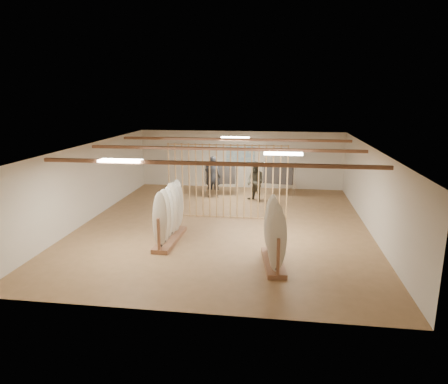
# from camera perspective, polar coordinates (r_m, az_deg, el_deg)

# --- Properties ---
(floor) EXTENTS (12.00, 12.00, 0.00)m
(floor) POSITION_cam_1_polar(r_m,az_deg,el_deg) (14.34, -0.00, -4.66)
(floor) COLOR #A0764D
(floor) RESTS_ON ground
(ceiling) EXTENTS (12.00, 12.00, 0.00)m
(ceiling) POSITION_cam_1_polar(r_m,az_deg,el_deg) (13.72, -0.00, 6.51)
(ceiling) COLOR gray
(ceiling) RESTS_ON ground
(wall_back) EXTENTS (12.00, 0.00, 12.00)m
(wall_back) POSITION_cam_1_polar(r_m,az_deg,el_deg) (19.82, 2.37, 4.65)
(wall_back) COLOR silver
(wall_back) RESTS_ON ground
(wall_front) EXTENTS (12.00, 0.00, 12.00)m
(wall_front) POSITION_cam_1_polar(r_m,az_deg,el_deg) (8.32, -5.70, -8.42)
(wall_front) COLOR silver
(wall_front) RESTS_ON ground
(wall_left) EXTENTS (0.00, 12.00, 12.00)m
(wall_left) POSITION_cam_1_polar(r_m,az_deg,el_deg) (15.44, -18.72, 1.32)
(wall_left) COLOR silver
(wall_left) RESTS_ON ground
(wall_right) EXTENTS (0.00, 12.00, 12.00)m
(wall_right) POSITION_cam_1_polar(r_m,az_deg,el_deg) (14.19, 20.43, 0.13)
(wall_right) COLOR silver
(wall_right) RESTS_ON ground
(ceiling_slats) EXTENTS (9.50, 6.12, 0.10)m
(ceiling_slats) POSITION_cam_1_polar(r_m,az_deg,el_deg) (13.73, -0.00, 6.18)
(ceiling_slats) COLOR #905E41
(ceiling_slats) RESTS_ON ground
(light_panels) EXTENTS (1.20, 0.35, 0.06)m
(light_panels) POSITION_cam_1_polar(r_m,az_deg,el_deg) (13.72, -0.00, 6.26)
(light_panels) COLOR white
(light_panels) RESTS_ON ground
(bamboo_partition) EXTENTS (4.45, 0.05, 2.78)m
(bamboo_partition) POSITION_cam_1_polar(r_m,az_deg,el_deg) (14.73, 0.42, 1.49)
(bamboo_partition) COLOR tan
(bamboo_partition) RESTS_ON ground
(poster) EXTENTS (1.40, 0.03, 0.90)m
(poster) POSITION_cam_1_polar(r_m,az_deg,el_deg) (19.77, 2.37, 5.21)
(poster) COLOR #3676BD
(poster) RESTS_ON ground
(rack_left) EXTENTS (0.55, 2.28, 1.83)m
(rack_left) POSITION_cam_1_polar(r_m,az_deg,el_deg) (12.68, -7.80, -4.30)
(rack_left) COLOR #905E41
(rack_left) RESTS_ON floor
(rack_right) EXTENTS (0.74, 1.95, 1.81)m
(rack_right) POSITION_cam_1_polar(r_m,az_deg,el_deg) (10.94, 7.14, -7.31)
(rack_right) COLOR #905E41
(rack_right) RESTS_ON floor
(clothing_rack_a) EXTENTS (1.41, 0.53, 1.52)m
(clothing_rack_a) POSITION_cam_1_polar(r_m,az_deg,el_deg) (18.27, -0.48, 2.58)
(clothing_rack_a) COLOR silver
(clothing_rack_a) RESTS_ON floor
(clothing_rack_b) EXTENTS (1.42, 0.63, 1.55)m
(clothing_rack_b) POSITION_cam_1_polar(r_m,az_deg,el_deg) (18.37, 7.81, 2.56)
(clothing_rack_b) COLOR silver
(clothing_rack_b) RESTS_ON floor
(shopper_a) EXTENTS (0.78, 0.54, 2.13)m
(shopper_a) POSITION_cam_1_polar(r_m,az_deg,el_deg) (17.92, -1.60, 2.59)
(shopper_a) COLOR #222429
(shopper_a) RESTS_ON floor
(shopper_b) EXTENTS (1.21, 1.19, 1.98)m
(shopper_b) POSITION_cam_1_polar(r_m,az_deg,el_deg) (17.24, 4.52, 1.86)
(shopper_b) COLOR #353429
(shopper_b) RESTS_ON floor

